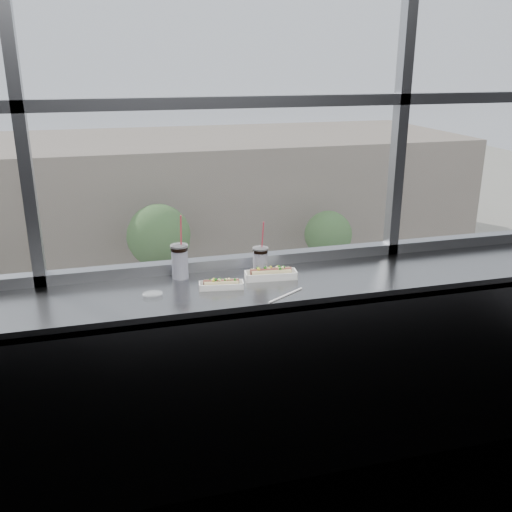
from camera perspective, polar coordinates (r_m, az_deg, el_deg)
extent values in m
plane|color=black|center=(3.44, -2.57, -9.74)|extent=(6.00, 0.00, 6.00)
plane|color=silver|center=(3.04, -3.18, 20.79)|extent=(6.00, 0.00, 6.00)
cube|color=gray|center=(2.98, -1.55, -3.42)|extent=(6.00, 0.55, 0.06)
cube|color=gray|center=(3.00, -0.26, -14.45)|extent=(6.00, 0.04, 1.04)
cube|color=white|center=(2.92, -3.48, -3.19)|extent=(0.23, 0.11, 0.01)
cube|color=white|center=(2.92, -3.49, -2.91)|extent=(0.23, 0.11, 0.03)
cylinder|color=tan|center=(2.91, -3.49, -2.80)|extent=(0.18, 0.06, 0.04)
cylinder|color=brown|center=(2.91, -3.49, -2.60)|extent=(0.18, 0.05, 0.03)
cube|color=white|center=(3.04, 1.50, -2.20)|extent=(0.28, 0.12, 0.01)
cube|color=white|center=(3.04, 1.50, -1.88)|extent=(0.28, 0.12, 0.04)
cylinder|color=tan|center=(3.04, 1.50, -1.74)|extent=(0.21, 0.07, 0.05)
cylinder|color=brown|center=(3.03, 1.50, -1.52)|extent=(0.22, 0.05, 0.03)
cylinder|color=white|center=(3.05, -7.62, -0.62)|extent=(0.09, 0.09, 0.18)
cylinder|color=black|center=(3.03, -7.69, 0.76)|extent=(0.09, 0.09, 0.02)
cylinder|color=silver|center=(3.02, -7.70, 1.02)|extent=(0.10, 0.10, 0.01)
cylinder|color=#CF2F44|center=(2.99, -7.51, 2.44)|extent=(0.01, 0.05, 0.18)
cylinder|color=white|center=(3.05, 0.43, -0.68)|extent=(0.08, 0.08, 0.16)
cylinder|color=black|center=(3.02, 0.44, 0.54)|extent=(0.08, 0.08, 0.02)
cylinder|color=silver|center=(3.02, 0.44, 0.77)|extent=(0.08, 0.08, 0.01)
cylinder|color=#CF2F44|center=(3.00, 0.67, 2.02)|extent=(0.01, 0.04, 0.16)
cylinder|color=white|center=(2.82, 2.97, -3.94)|extent=(0.22, 0.14, 0.01)
ellipsoid|color=silver|center=(2.86, -10.30, -3.73)|extent=(0.10, 0.07, 0.02)
plane|color=#9E9A8A|center=(48.29, -13.86, 2.62)|extent=(120.00, 120.00, 0.00)
cube|color=black|center=(26.47, -11.99, -11.26)|extent=(80.00, 10.00, 0.06)
cube|color=#9E9A8A|center=(33.65, -12.90, -4.53)|extent=(80.00, 6.00, 0.04)
cube|color=gray|center=(41.98, -14.01, 5.82)|extent=(50.00, 14.00, 8.00)
imported|color=silver|center=(31.96, 8.29, -3.61)|extent=(2.99, 5.87, 1.88)
imported|color=white|center=(24.22, 8.68, -11.47)|extent=(2.75, 5.76, 1.87)
imported|color=red|center=(29.79, -7.22, -5.32)|extent=(2.90, 5.79, 1.86)
imported|color=#A40026|center=(22.64, -7.73, -13.80)|extent=(2.45, 5.63, 1.86)
imported|color=#6749B1|center=(27.55, 22.41, -8.60)|extent=(2.94, 6.33, 2.06)
imported|color=#66605B|center=(35.10, 2.78, -1.27)|extent=(0.66, 0.88, 1.98)
imported|color=#66605B|center=(33.10, -5.95, -2.76)|extent=(0.62, 0.82, 1.85)
cylinder|color=#47382B|center=(33.25, -9.45, -2.10)|extent=(0.27, 0.27, 2.70)
sphere|color=#4D803B|center=(32.45, -9.68, 1.99)|extent=(3.61, 3.61, 3.61)
cylinder|color=#47382B|center=(35.68, 7.09, -0.94)|extent=(0.22, 0.22, 2.19)
sphere|color=#4D803B|center=(35.04, 7.23, 2.14)|extent=(2.92, 2.92, 2.92)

